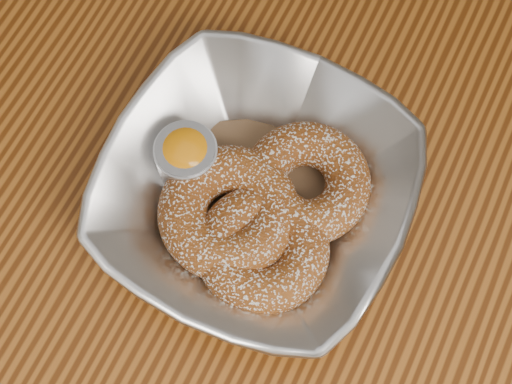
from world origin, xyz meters
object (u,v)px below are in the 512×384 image
at_px(donut_front, 229,212).
at_px(ramekin, 187,158).
at_px(serving_bowl, 256,193).
at_px(table, 324,222).
at_px(donut_extra, 263,249).
at_px(donut_back, 306,182).

bearing_deg(donut_front, ramekin, 153.40).
bearing_deg(ramekin, serving_bowl, -0.43).
bearing_deg(table, ramekin, -158.53).
distance_m(table, ramekin, 0.18).
height_order(donut_extra, ramekin, ramekin).
relative_size(serving_bowl, ramekin, 4.63).
height_order(serving_bowl, donut_front, serving_bowl).
bearing_deg(ramekin, donut_front, -26.60).
height_order(serving_bowl, donut_extra, serving_bowl).
xyz_separation_m(donut_front, donut_extra, (0.04, -0.01, -0.00)).
height_order(donut_front, ramekin, ramekin).
bearing_deg(donut_extra, donut_front, 158.55).
bearing_deg(donut_back, donut_extra, -96.18).
bearing_deg(donut_back, table, 44.11).
relative_size(donut_back, donut_extra, 1.00).
bearing_deg(donut_back, ramekin, -164.86).
relative_size(donut_front, ramekin, 2.15).
height_order(table, donut_back, donut_back).
relative_size(serving_bowl, donut_extra, 2.31).
relative_size(table, donut_back, 11.86).
bearing_deg(ramekin, donut_back, 15.14).
xyz_separation_m(table, donut_extra, (-0.03, -0.08, 0.13)).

